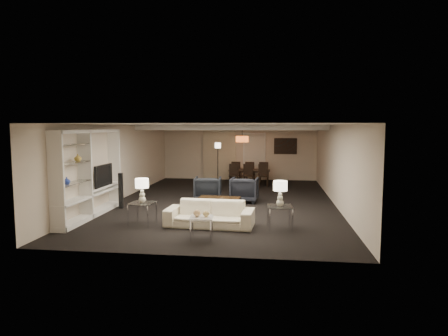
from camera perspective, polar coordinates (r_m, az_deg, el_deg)
floor at (r=13.03m, az=0.00°, el=-4.82°), size 11.00×11.00×0.00m
ceiling at (r=12.80m, az=0.00°, el=6.25°), size 7.00×11.00×0.02m
wall_back at (r=18.30m, az=2.16°, el=2.25°), size 7.00×0.02×2.50m
wall_front at (r=7.47m, az=-5.32°, el=-3.23°), size 7.00×0.02×2.50m
wall_left at (r=13.73m, az=-14.65°, el=0.81°), size 0.02×11.00×2.50m
wall_right at (r=12.89m, az=15.63°, el=0.46°), size 0.02×11.00×2.50m
ceiling_soffit at (r=16.27m, az=1.56°, el=5.84°), size 7.00×4.00×0.20m
curtains at (r=18.33m, az=-0.66°, el=2.11°), size 1.50×0.12×2.40m
door at (r=18.24m, az=4.34°, el=1.60°), size 0.90×0.05×2.10m
painting at (r=18.18m, az=8.77°, el=3.11°), size 0.95×0.04×0.65m
media_unit at (r=11.30m, az=-18.64°, el=-0.77°), size 0.38×3.40×2.35m
pendant_light at (r=16.25m, az=2.61°, el=4.14°), size 0.52×0.52×0.24m
sofa at (r=9.81m, az=-2.06°, el=-6.56°), size 2.19×0.97×0.62m
coffee_table at (r=11.38m, az=-0.76°, el=-5.32°), size 1.23×0.79×0.42m
armchair_left at (r=13.09m, az=-2.33°, el=-3.00°), size 0.92×0.94×0.80m
armchair_right at (r=12.95m, az=2.92°, el=-3.10°), size 0.90×0.92×0.80m
side_table_left at (r=10.23m, az=-11.56°, el=-6.38°), size 0.65×0.65×0.55m
side_table_right at (r=9.70m, az=7.98°, el=-6.99°), size 0.64×0.64×0.55m
table_lamp_left at (r=10.12m, az=-11.63°, el=-3.18°), size 0.36×0.36×0.61m
table_lamp_right at (r=9.59m, az=8.03°, el=-3.63°), size 0.37×0.37×0.61m
marble_table at (r=8.77m, az=-3.23°, el=-8.53°), size 0.53×0.53×0.49m
gold_gourd_a at (r=8.72m, az=-3.89°, el=-6.45°), size 0.16×0.16×0.16m
gold_gourd_b at (r=8.68m, az=-2.59°, el=-6.56°), size 0.14×0.14×0.14m
television at (r=11.80m, az=-17.31°, el=-1.02°), size 1.07×0.14×0.62m
vase_blue at (r=10.24m, az=-21.56°, el=-1.69°), size 0.17×0.17×0.18m
vase_amber at (r=10.71m, az=-20.15°, el=1.39°), size 0.18×0.18×0.19m
floor_speaker at (r=12.27m, az=-14.52°, el=-3.16°), size 0.12×0.12×1.06m
dining_table at (r=16.96m, az=3.64°, el=-1.27°), size 1.75×1.01×0.61m
chair_nl at (r=16.34m, az=1.40°, el=-1.01°), size 0.44×0.44×0.90m
chair_nm at (r=16.29m, az=3.50°, el=-1.04°), size 0.47×0.47×0.90m
chair_nr at (r=16.27m, az=5.61°, el=-1.07°), size 0.43×0.43×0.90m
chair_fl at (r=17.63m, az=1.83°, el=-0.50°), size 0.46×0.46×0.90m
chair_fm at (r=17.58m, az=3.78°, el=-0.53°), size 0.45×0.45×0.90m
chair_fr at (r=17.56m, az=5.73°, el=-0.55°), size 0.44×0.44×0.90m
floor_lamp at (r=16.97m, az=-0.89°, el=0.69°), size 0.29×0.29×1.75m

